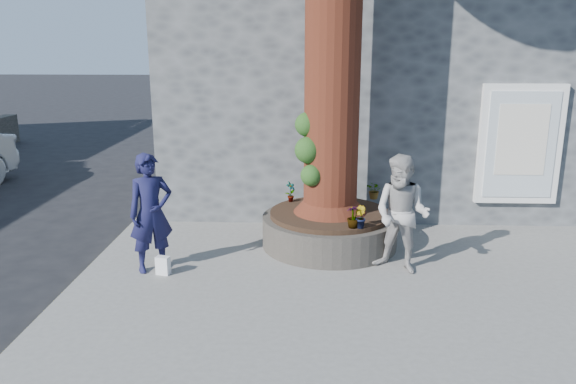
{
  "coord_description": "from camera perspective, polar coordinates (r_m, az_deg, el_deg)",
  "views": [
    {
      "loc": [
        0.44,
        -7.17,
        3.48
      ],
      "look_at": [
        0.11,
        1.27,
        1.25
      ],
      "focal_mm": 35.0,
      "sensor_mm": 36.0,
      "label": 1
    }
  ],
  "objects": [
    {
      "name": "plant_b",
      "position": [
        8.75,
        7.32,
        -2.54
      ],
      "size": [
        0.25,
        0.25,
        0.35
      ],
      "primitive_type": "imported",
      "rotation": [
        0.0,
        0.0,
        2.0
      ],
      "color": "gray",
      "rests_on": "planter"
    },
    {
      "name": "woman",
      "position": [
        8.57,
        11.5,
        -2.22
      ],
      "size": [
        1.1,
        1.02,
        1.8
      ],
      "primitive_type": "imported",
      "rotation": [
        0.0,
        0.0,
        -0.52
      ],
      "color": "#A5A29E",
      "rests_on": "pavement"
    },
    {
      "name": "planter",
      "position": [
        9.68,
        4.23,
        -3.74
      ],
      "size": [
        2.3,
        2.3,
        0.6
      ],
      "color": "black",
      "rests_on": "pavement"
    },
    {
      "name": "man",
      "position": [
        8.66,
        -13.75,
        -2.09
      ],
      "size": [
        0.79,
        0.7,
        1.82
      ],
      "primitive_type": "imported",
      "rotation": [
        0.0,
        0.0,
        0.51
      ],
      "color": "#15163B",
      "rests_on": "pavement"
    },
    {
      "name": "stone_shop",
      "position": [
        14.52,
        10.65,
        13.26
      ],
      "size": [
        10.3,
        8.3,
        6.3
      ],
      "color": "#46494B",
      "rests_on": "ground"
    },
    {
      "name": "pavement",
      "position": [
        8.92,
        8.95,
        -7.95
      ],
      "size": [
        9.0,
        8.0,
        0.12
      ],
      "primitive_type": "cube",
      "color": "slate",
      "rests_on": "ground"
    },
    {
      "name": "plant_d",
      "position": [
        10.43,
        8.8,
        0.16
      ],
      "size": [
        0.39,
        0.39,
        0.32
      ],
      "primitive_type": "imported",
      "rotation": [
        0.0,
        0.0,
        5.51
      ],
      "color": "gray",
      "rests_on": "planter"
    },
    {
      "name": "plant_a",
      "position": [
        10.11,
        0.26,
        0.03
      ],
      "size": [
        0.23,
        0.23,
        0.37
      ],
      "primitive_type": "imported",
      "rotation": [
        0.0,
        0.0,
        0.8
      ],
      "color": "gray",
      "rests_on": "planter"
    },
    {
      "name": "yellow_line",
      "position": [
        9.54,
        -19.59,
        -7.5
      ],
      "size": [
        0.1,
        30.0,
        0.01
      ],
      "primitive_type": "cube",
      "color": "yellow",
      "rests_on": "ground"
    },
    {
      "name": "plant_c",
      "position": [
        8.74,
        6.66,
        -2.49
      ],
      "size": [
        0.26,
        0.26,
        0.36
      ],
      "primitive_type": "imported",
      "rotation": [
        0.0,
        0.0,
        3.5
      ],
      "color": "gray",
      "rests_on": "planter"
    },
    {
      "name": "shopping_bag",
      "position": [
        8.71,
        -12.58,
        -7.29
      ],
      "size": [
        0.22,
        0.16,
        0.28
      ],
      "primitive_type": "cube",
      "rotation": [
        0.0,
        0.0,
        -0.24
      ],
      "color": "white",
      "rests_on": "pavement"
    },
    {
      "name": "ground",
      "position": [
        7.99,
        -1.19,
        -11.06
      ],
      "size": [
        120.0,
        120.0,
        0.0
      ],
      "primitive_type": "plane",
      "color": "black",
      "rests_on": "ground"
    }
  ]
}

